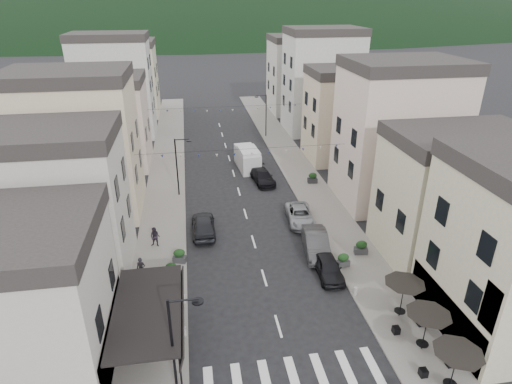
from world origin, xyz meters
TOP-DOWN VIEW (x-y plane):
  - sidewalk_left at (-7.50, 32.00)m, footprint 4.00×76.00m
  - sidewalk_right at (7.50, 32.00)m, footprint 4.00×76.00m
  - hill_backdrop at (0.00, 300.00)m, footprint 640.00×360.00m
  - boutique_awning at (-7.25, 5.00)m, footprint 3.77×7.50m
  - buildings_row_left at (-14.50, 37.75)m, footprint 10.20×54.16m
  - buildings_row_right at (14.50, 36.59)m, footprint 10.20×54.16m
  - cafe_terrace at (7.70, 2.80)m, footprint 2.50×8.10m
  - streetlamp_left_near at (-5.82, 2.00)m, footprint 1.70×0.56m
  - streetlamp_left_far at (-5.82, 26.00)m, footprint 1.70×0.56m
  - streetlamp_right_far at (5.82, 44.00)m, footprint 1.70×0.56m
  - bollards at (0.00, 5.50)m, footprint 11.66×10.26m
  - bunting_near at (0.00, 22.00)m, footprint 19.00×0.28m
  - bunting_far at (0.00, 38.00)m, footprint 19.00×0.28m
  - parked_car_a at (4.60, 10.60)m, footprint 1.77×4.20m
  - parked_car_b at (4.60, 13.65)m, footprint 2.42×5.24m
  - parked_car_c at (4.60, 18.70)m, footprint 2.56×4.95m
  - parked_car_d at (2.83, 27.92)m, footprint 2.42×4.91m
  - parked_car_e at (-3.98, 18.03)m, footprint 1.97×4.83m
  - delivery_van at (1.81, 32.35)m, footprint 2.56×5.51m
  - pedestrian_a at (-8.63, 12.07)m, footprint 0.69×0.52m
  - pedestrian_b at (-7.90, 16.42)m, footprint 0.96×0.84m
  - planter_la at (-6.59, 12.26)m, footprint 0.94×0.60m
  - planter_lb at (-6.00, 13.84)m, footprint 1.10×0.80m
  - planter_ra at (7.98, 12.77)m, footprint 1.10×0.73m
  - planter_rb at (6.00, 11.34)m, footprint 1.07×0.74m
  - planter_rc at (8.06, 26.78)m, footprint 1.06×0.64m

SIDE VIEW (x-z plane):
  - hill_backdrop at x=0.00m, z-range -35.00..35.00m
  - sidewalk_left at x=-7.50m, z-range 0.00..0.12m
  - sidewalk_right at x=7.50m, z-range 0.00..0.12m
  - bollards at x=0.00m, z-range 0.12..0.72m
  - planter_la at x=-6.59m, z-range 0.11..1.10m
  - planter_rb at x=6.00m, z-range 0.10..1.19m
  - planter_lb at x=-6.00m, z-range 0.10..1.21m
  - parked_car_c at x=4.60m, z-range 0.00..1.33m
  - planter_ra at x=7.98m, z-range 0.10..1.24m
  - planter_rc at x=8.06m, z-range 0.10..1.25m
  - parked_car_d at x=2.83m, z-range 0.00..1.37m
  - parked_car_a at x=4.60m, z-range 0.00..1.42m
  - parked_car_e at x=-3.98m, z-range 0.00..1.64m
  - parked_car_b at x=4.60m, z-range 0.00..1.66m
  - pedestrian_b at x=-7.90m, z-range 0.12..1.79m
  - pedestrian_a at x=-8.63m, z-range 0.12..1.86m
  - delivery_van at x=1.81m, z-range -0.02..2.54m
  - cafe_terrace at x=7.70m, z-range 1.09..3.62m
  - boutique_awning at x=-7.25m, z-range 1.48..4.75m
  - streetlamp_left_near at x=-5.82m, z-range 0.70..6.70m
  - streetlamp_left_far at x=-5.82m, z-range 0.70..6.70m
  - streetlamp_right_far at x=5.82m, z-range 0.70..6.70m
  - bunting_near at x=0.00m, z-range 5.34..5.96m
  - bunting_far at x=0.00m, z-range 5.34..5.96m
  - buildings_row_left at x=-14.50m, z-range -0.88..13.12m
  - buildings_row_right at x=14.50m, z-range -0.93..13.57m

